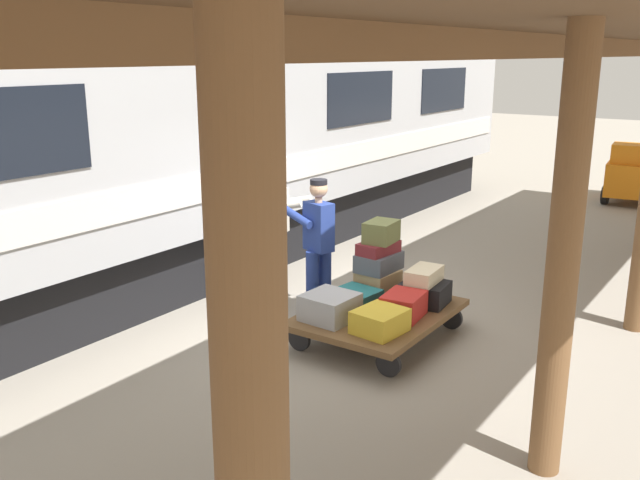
{
  "coord_description": "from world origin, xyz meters",
  "views": [
    {
      "loc": [
        -3.7,
        6.68,
        3.17
      ],
      "look_at": [
        0.52,
        0.56,
        1.15
      ],
      "focal_mm": 38.79,
      "sensor_mm": 36.0,
      "label": 1
    }
  ],
  "objects_px": {
    "suitcase_black_hardshell": "(425,293)",
    "suitcase_red_plastic": "(404,305)",
    "suitcase_maroon_trunk": "(378,248)",
    "baggage_tug": "(635,174)",
    "train_car": "(152,134)",
    "suitcase_tan_vintage": "(378,282)",
    "suitcase_slate_roller": "(379,262)",
    "luggage_cart": "(378,315)",
    "suitcase_teal_softside": "(355,298)",
    "porter_in_overalls": "(318,242)",
    "suitcase_cream_canvas": "(424,275)",
    "suitcase_gray_aluminum": "(330,307)",
    "suitcase_yellow_case": "(380,321)",
    "porter_by_door": "(275,224)",
    "suitcase_olive_duffel": "(381,232)"
  },
  "relations": [
    {
      "from": "suitcase_red_plastic",
      "to": "porter_in_overalls",
      "type": "distance_m",
      "value": 1.47
    },
    {
      "from": "suitcase_tan_vintage",
      "to": "suitcase_teal_softside",
      "type": "bearing_deg",
      "value": 90.0
    },
    {
      "from": "suitcase_slate_roller",
      "to": "suitcase_maroon_trunk",
      "type": "relative_size",
      "value": 1.06
    },
    {
      "from": "suitcase_red_plastic",
      "to": "suitcase_yellow_case",
      "type": "xyz_separation_m",
      "value": [
        -0.0,
        0.52,
        -0.01
      ]
    },
    {
      "from": "train_car",
      "to": "suitcase_tan_vintage",
      "type": "height_order",
      "value": "train_car"
    },
    {
      "from": "suitcase_tan_vintage",
      "to": "suitcase_slate_roller",
      "type": "bearing_deg",
      "value": -70.02
    },
    {
      "from": "suitcase_tan_vintage",
      "to": "suitcase_slate_roller",
      "type": "xyz_separation_m",
      "value": [
        0.01,
        -0.03,
        0.25
      ]
    },
    {
      "from": "suitcase_slate_roller",
      "to": "porter_in_overalls",
      "type": "distance_m",
      "value": 0.79
    },
    {
      "from": "luggage_cart",
      "to": "porter_by_door",
      "type": "distance_m",
      "value": 2.26
    },
    {
      "from": "suitcase_maroon_trunk",
      "to": "porter_by_door",
      "type": "height_order",
      "value": "porter_by_door"
    },
    {
      "from": "suitcase_maroon_trunk",
      "to": "baggage_tug",
      "type": "xyz_separation_m",
      "value": [
        -1.16,
        -9.13,
        -0.28
      ]
    },
    {
      "from": "suitcase_tan_vintage",
      "to": "porter_by_door",
      "type": "distance_m",
      "value": 1.8
    },
    {
      "from": "suitcase_gray_aluminum",
      "to": "suitcase_yellow_case",
      "type": "relative_size",
      "value": 1.03
    },
    {
      "from": "porter_by_door",
      "to": "suitcase_teal_softside",
      "type": "bearing_deg",
      "value": 157.18
    },
    {
      "from": "luggage_cart",
      "to": "porter_in_overalls",
      "type": "bearing_deg",
      "value": -16.19
    },
    {
      "from": "suitcase_yellow_case",
      "to": "porter_by_door",
      "type": "xyz_separation_m",
      "value": [
        2.36,
        -1.25,
        0.46
      ]
    },
    {
      "from": "suitcase_tan_vintage",
      "to": "suitcase_maroon_trunk",
      "type": "bearing_deg",
      "value": -55.88
    },
    {
      "from": "train_car",
      "to": "suitcase_black_hardshell",
      "type": "height_order",
      "value": "train_car"
    },
    {
      "from": "luggage_cart",
      "to": "suitcase_slate_roller",
      "type": "xyz_separation_m",
      "value": [
        0.33,
        -0.56,
        0.43
      ]
    },
    {
      "from": "suitcase_teal_softside",
      "to": "baggage_tug",
      "type": "bearing_deg",
      "value": -96.76
    },
    {
      "from": "suitcase_olive_duffel",
      "to": "baggage_tug",
      "type": "xyz_separation_m",
      "value": [
        -1.14,
        -9.1,
        -0.48
      ]
    },
    {
      "from": "suitcase_gray_aluminum",
      "to": "suitcase_red_plastic",
      "type": "distance_m",
      "value": 0.82
    },
    {
      "from": "train_car",
      "to": "porter_in_overalls",
      "type": "height_order",
      "value": "train_car"
    },
    {
      "from": "luggage_cart",
      "to": "baggage_tug",
      "type": "xyz_separation_m",
      "value": [
        -0.83,
        -9.68,
        0.33
      ]
    },
    {
      "from": "suitcase_olive_duffel",
      "to": "porter_by_door",
      "type": "bearing_deg",
      "value": -5.05
    },
    {
      "from": "suitcase_gray_aluminum",
      "to": "baggage_tug",
      "type": "xyz_separation_m",
      "value": [
        -1.15,
        -10.2,
        0.14
      ]
    },
    {
      "from": "porter_by_door",
      "to": "suitcase_yellow_case",
      "type": "bearing_deg",
      "value": 152.04
    },
    {
      "from": "suitcase_gray_aluminum",
      "to": "porter_in_overalls",
      "type": "bearing_deg",
      "value": -48.31
    },
    {
      "from": "suitcase_teal_softside",
      "to": "suitcase_tan_vintage",
      "type": "distance_m",
      "value": 0.53
    },
    {
      "from": "suitcase_slate_roller",
      "to": "suitcase_cream_canvas",
      "type": "relative_size",
      "value": 1.09
    },
    {
      "from": "suitcase_tan_vintage",
      "to": "porter_in_overalls",
      "type": "height_order",
      "value": "porter_in_overalls"
    },
    {
      "from": "luggage_cart",
      "to": "baggage_tug",
      "type": "relative_size",
      "value": 1.05
    },
    {
      "from": "suitcase_olive_duffel",
      "to": "porter_by_door",
      "type": "height_order",
      "value": "porter_by_door"
    },
    {
      "from": "suitcase_black_hardshell",
      "to": "suitcase_red_plastic",
      "type": "bearing_deg",
      "value": 90.0
    },
    {
      "from": "train_car",
      "to": "baggage_tug",
      "type": "xyz_separation_m",
      "value": [
        -4.69,
        -9.42,
        -1.43
      ]
    },
    {
      "from": "train_car",
      "to": "suitcase_slate_roller",
      "type": "xyz_separation_m",
      "value": [
        -3.53,
        -0.3,
        -1.33
      ]
    },
    {
      "from": "suitcase_olive_duffel",
      "to": "porter_in_overalls",
      "type": "distance_m",
      "value": 0.81
    },
    {
      "from": "suitcase_red_plastic",
      "to": "suitcase_maroon_trunk",
      "type": "xyz_separation_m",
      "value": [
        0.65,
        -0.55,
        0.43
      ]
    },
    {
      "from": "suitcase_red_plastic",
      "to": "suitcase_slate_roller",
      "type": "bearing_deg",
      "value": -40.99
    },
    {
      "from": "train_car",
      "to": "suitcase_cream_canvas",
      "type": "height_order",
      "value": "train_car"
    },
    {
      "from": "suitcase_cream_canvas",
      "to": "suitcase_gray_aluminum",
      "type": "bearing_deg",
      "value": 59.44
    },
    {
      "from": "suitcase_teal_softside",
      "to": "porter_in_overalls",
      "type": "distance_m",
      "value": 0.94
    },
    {
      "from": "luggage_cart",
      "to": "suitcase_cream_canvas",
      "type": "relative_size",
      "value": 3.75
    },
    {
      "from": "suitcase_slate_roller",
      "to": "porter_by_door",
      "type": "bearing_deg",
      "value": -5.69
    },
    {
      "from": "suitcase_tan_vintage",
      "to": "suitcase_cream_canvas",
      "type": "relative_size",
      "value": 0.9
    },
    {
      "from": "luggage_cart",
      "to": "suitcase_gray_aluminum",
      "type": "bearing_deg",
      "value": 59.04
    },
    {
      "from": "suitcase_black_hardshell",
      "to": "suitcase_cream_canvas",
      "type": "height_order",
      "value": "suitcase_cream_canvas"
    },
    {
      "from": "suitcase_slate_roller",
      "to": "porter_by_door",
      "type": "xyz_separation_m",
      "value": [
        1.72,
        -0.17,
        0.2
      ]
    },
    {
      "from": "luggage_cart",
      "to": "suitcase_slate_roller",
      "type": "height_order",
      "value": "suitcase_slate_roller"
    },
    {
      "from": "train_car",
      "to": "porter_by_door",
      "type": "relative_size",
      "value": 10.71
    }
  ]
}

